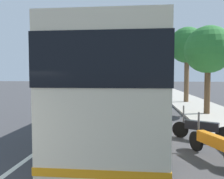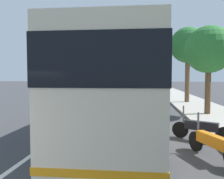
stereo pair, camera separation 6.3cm
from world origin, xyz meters
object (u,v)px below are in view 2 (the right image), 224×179
Objects in this scene: car_behind_bus at (139,90)px; car_far_distant at (116,84)px; roadside_tree_far_block at (188,46)px; motorcycle_by_tree at (201,128)px; car_oncoming at (100,89)px; motorcycle_mid_row at (212,143)px; roadside_tree_mid_block at (209,50)px; coach_bus at (120,83)px.

car_behind_bus reaches higher than car_far_distant.
car_far_distant is 32.19m from roadside_tree_far_block.
motorcycle_by_tree is 23.44m from car_oncoming.
motorcycle_by_tree is 0.42× the size of car_far_distant.
motorcycle_mid_row is at bearing 112.70° from motorcycle_by_tree.
car_oncoming is 0.63× the size of roadside_tree_far_block.
car_far_distant is at bearing 10.65° from car_behind_bus.
roadside_tree_mid_block is (7.55, -1.95, 3.49)m from motorcycle_mid_row.
roadside_tree_far_block reaches higher than coach_bus.
roadside_tree_far_block is (-7.07, -4.35, 4.38)m from car_behind_bus.
roadside_tree_far_block is (10.71, -4.96, 3.01)m from coach_bus.
roadside_tree_far_block is at bearing -26.51° from coach_bus.
coach_bus is 6.72m from roadside_tree_mid_block.
car_behind_bus is 0.61× the size of roadside_tree_far_block.
motorcycle_mid_row is 25.22m from car_oncoming.
car_oncoming is 19.37m from roadside_tree_mid_block.
car_far_distant is at bearing -179.64° from car_oncoming.
coach_bus reaches higher than car_oncoming.
motorcycle_by_tree is 13.10m from roadside_tree_far_block.
motorcycle_by_tree is at bearing 171.47° from roadside_tree_far_block.
motorcycle_by_tree is 19.37m from car_behind_bus.
coach_bus is 2.99× the size of car_behind_bus.
motorcycle_by_tree is (1.94, -0.18, -0.00)m from motorcycle_mid_row.
roadside_tree_mid_block is at bearing -164.87° from car_behind_bus.
car_far_distant is 0.86× the size of roadside_tree_mid_block.
roadside_tree_mid_block is at bearing -79.45° from motorcycle_by_tree.
roadside_tree_far_block is (12.13, -1.82, 4.62)m from motorcycle_by_tree.
roadside_tree_far_block is (-9.95, -9.71, 4.43)m from car_oncoming.
motorcycle_mid_row is 1.05× the size of motorcycle_by_tree.
coach_bus is at bearing 130.51° from roadside_tree_mid_block.
roadside_tree_mid_block reaches higher than coach_bus.
roadside_tree_mid_block is 6.62m from roadside_tree_far_block.
roadside_tree_far_block is at bearing 44.58° from car_oncoming.
car_oncoming is at bearing 30.39° from roadside_tree_mid_block.
car_behind_bus is (19.20, 2.53, 0.24)m from motorcycle_by_tree.
coach_bus reaches higher than car_behind_bus.
coach_bus is 17.85m from car_behind_bus.
coach_bus is at bearing 3.81° from motorcycle_by_tree.
car_behind_bus is 6.09m from car_oncoming.
motorcycle_mid_row is 0.31× the size of roadside_tree_far_block.
motorcycle_by_tree is at bearing 13.53° from car_far_distant.
car_behind_bus is 0.88× the size of car_far_distant.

